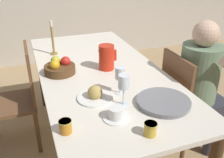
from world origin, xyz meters
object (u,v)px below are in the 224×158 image
chair_opposite (18,97)px  red_pitcher (106,57)px  person_seated (201,82)px  candlestick_tall (53,42)px  serving_tray (163,102)px  teacup_near_person (116,114)px  jam_jar_amber (150,129)px  chair_person_side (186,105)px  bread_plate (95,95)px  jam_jar_red (65,126)px  fruit_bowl (60,68)px  wine_glass_juice (120,75)px  wine_glass_water (124,83)px

chair_opposite → red_pitcher: 0.86m
person_seated → candlestick_tall: (-1.01, 0.77, 0.20)m
chair_opposite → serving_tray: chair_opposite is taller
teacup_near_person → jam_jar_amber: jam_jar_amber is taller
red_pitcher → teacup_near_person: 0.67m
chair_person_side → person_seated: size_ratio=0.78×
bread_plate → jam_jar_red: 0.35m
bread_plate → jam_jar_amber: 0.45m
chair_person_side → chair_opposite: same height
bread_plate → person_seated: bearing=6.0°
bread_plate → candlestick_tall: (-0.13, 0.86, 0.09)m
jam_jar_amber → jam_jar_red: same height
person_seated → fruit_bowl: bearing=-109.1°
red_pitcher → wine_glass_juice: 0.40m
chair_person_side → chair_opposite: (-1.28, 0.60, 0.00)m
chair_person_side → wine_glass_juice: size_ratio=5.06×
wine_glass_juice → jam_jar_red: 0.50m
candlestick_tall → red_pitcher: bearing=-53.5°
person_seated → chair_opposite: bearing=-114.8°
red_pitcher → bread_plate: 0.46m
red_pitcher → fruit_bowl: size_ratio=0.84×
wine_glass_juice → serving_tray: bearing=-47.6°
person_seated → candlestick_tall: size_ratio=3.87×
wine_glass_water → candlestick_tall: bearing=105.0°
jam_jar_amber → fruit_bowl: (-0.30, 0.88, 0.01)m
chair_opposite → bread_plate: chair_opposite is taller
wine_glass_juice → candlestick_tall: 0.90m
wine_glass_juice → jam_jar_red: wine_glass_juice is taller
chair_opposite → wine_glass_water: (0.62, -0.85, 0.44)m
person_seated → teacup_near_person: size_ratio=7.96×
chair_person_side → wine_glass_water: (-0.66, -0.25, 0.44)m
wine_glass_juice → serving_tray: wine_glass_juice is taller
wine_glass_water → jam_jar_amber: (0.01, -0.30, -0.11)m
chair_opposite → person_seated: person_seated is taller
chair_person_side → red_pitcher: (-0.58, 0.28, 0.39)m
person_seated → red_pitcher: size_ratio=6.10×
serving_tray → bread_plate: bread_plate is taller
chair_opposite → red_pitcher: size_ratio=4.78×
serving_tray → candlestick_tall: 1.18m
chair_person_side → serving_tray: size_ratio=2.88×
serving_tray → bread_plate: 0.42m
red_pitcher → fruit_bowl: (-0.35, 0.05, -0.05)m
jam_jar_amber → serving_tray: bearing=46.7°
teacup_near_person → jam_jar_amber: bearing=-61.1°
chair_opposite → candlestick_tall: candlestick_tall is taller
chair_person_side → teacup_near_person: (-0.75, -0.37, 0.32)m
chair_person_side → wine_glass_water: bearing=-69.2°
candlestick_tall → teacup_near_person: bearing=-80.9°
bread_plate → jam_jar_red: bread_plate is taller
wine_glass_water → teacup_near_person: (-0.09, -0.12, -0.12)m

